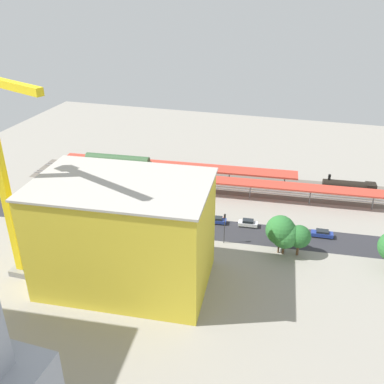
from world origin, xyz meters
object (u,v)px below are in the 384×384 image
object	(u,v)px
parked_car_3	(217,220)
box_truck_0	(162,230)
parked_car_4	(184,214)
street_tree_4	(299,237)
box_truck_1	(153,229)
street_tree_3	(285,235)
parked_car_2	(248,223)
platform_canopy_near	(251,183)
freight_coach_far	(118,165)
construction_building	(125,235)
locomotive	(351,188)
parked_car_1	(287,229)
street_tree_1	(280,230)
traffic_light	(225,224)
street_tree_2	(113,208)
parked_car_0	(322,234)
tower_crane	(4,171)
platform_canopy_far	(176,166)

from	to	relation	value
parked_car_3	box_truck_0	distance (m)	13.85
parked_car_4	street_tree_4	world-z (taller)	street_tree_4
box_truck_1	street_tree_3	xyz separation A→B (m)	(-28.36, -0.93, 2.96)
parked_car_2	platform_canopy_near	bearing A→B (deg)	-82.80
freight_coach_far	construction_building	xyz separation A→B (m)	(-22.04, 43.91, 6.66)
locomotive	construction_building	size ratio (longest dim) A/B	0.50
locomotive	parked_car_1	world-z (taller)	locomotive
platform_canopy_near	freight_coach_far	distance (m)	39.17
platform_canopy_near	parked_car_1	world-z (taller)	platform_canopy_near
parked_car_1	street_tree_1	distance (m)	9.87
street_tree_3	traffic_light	world-z (taller)	street_tree_3
parked_car_1	street_tree_3	world-z (taller)	street_tree_3
street_tree_1	street_tree_4	size ratio (longest dim) A/B	1.26
box_truck_0	street_tree_2	world-z (taller)	street_tree_2
street_tree_2	parked_car_0	bearing A→B (deg)	-170.09
tower_crane	construction_building	bearing A→B (deg)	-168.80
freight_coach_far	parked_car_2	world-z (taller)	freight_coach_far
parked_car_1	street_tree_3	distance (m)	9.44
parked_car_0	street_tree_4	xyz separation A→B (m)	(4.85, 8.52, 3.67)
parked_car_3	tower_crane	distance (m)	47.56
platform_canopy_far	parked_car_3	size ratio (longest dim) A/B	15.17
platform_canopy_near	box_truck_1	xyz separation A→B (m)	(17.81, 23.97, -2.73)
platform_canopy_far	box_truck_0	distance (m)	31.29
freight_coach_far	parked_car_3	size ratio (longest dim) A/B	4.41
freight_coach_far	platform_canopy_near	bearing A→B (deg)	174.12
box_truck_1	parked_car_3	bearing A→B (deg)	-143.44
freight_coach_far	street_tree_3	xyz separation A→B (m)	(-49.50, 27.05, 1.23)
parked_car_0	parked_car_2	bearing A→B (deg)	-0.03
parked_car_2	street_tree_2	bearing A→B (deg)	15.22
freight_coach_far	street_tree_1	distance (m)	55.59
freight_coach_far	traffic_light	distance (m)	45.47
construction_building	street_tree_2	world-z (taller)	construction_building
locomotive	street_tree_3	world-z (taller)	street_tree_3
box_truck_0	box_truck_1	xyz separation A→B (m)	(2.03, 0.11, -0.00)
parked_car_4	street_tree_2	world-z (taller)	street_tree_2
platform_canopy_near	construction_building	distance (m)	43.70
parked_car_0	street_tree_3	size ratio (longest dim) A/B	0.64
locomotive	box_truck_0	world-z (taller)	locomotive
locomotive	street_tree_3	distance (m)	36.18
street_tree_1	box_truck_0	bearing A→B (deg)	1.93
box_truck_0	traffic_light	bearing A→B (deg)	-174.55
parked_car_2	street_tree_1	size ratio (longest dim) A/B	0.53
parked_car_4	box_truck_0	xyz separation A→B (m)	(2.06, 9.87, 0.84)
parked_car_1	box_truck_0	xyz separation A→B (m)	(26.40, 9.46, 0.86)
construction_building	box_truck_1	world-z (taller)	construction_building
platform_canopy_far	street_tree_3	world-z (taller)	street_tree_3
parked_car_0	construction_building	world-z (taller)	construction_building
parked_car_4	box_truck_0	distance (m)	10.12
traffic_light	parked_car_0	bearing A→B (deg)	-157.74
construction_building	street_tree_2	distance (m)	21.46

